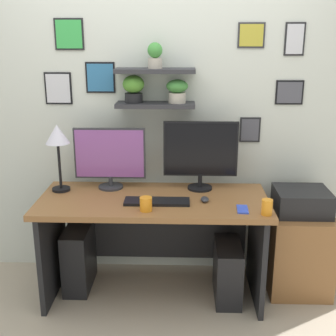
% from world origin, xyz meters
% --- Properties ---
extents(ground_plane, '(8.00, 8.00, 0.00)m').
position_xyz_m(ground_plane, '(0.00, 0.00, 0.00)').
color(ground_plane, tan).
extents(back_wall_assembly, '(4.40, 0.24, 2.70)m').
position_xyz_m(back_wall_assembly, '(0.00, 0.44, 1.36)').
color(back_wall_assembly, silver).
rests_on(back_wall_assembly, ground).
extents(desk, '(1.59, 0.68, 0.75)m').
position_xyz_m(desk, '(0.00, 0.05, 0.54)').
color(desk, brown).
rests_on(desk, ground).
extents(monitor_left, '(0.52, 0.18, 0.45)m').
position_xyz_m(monitor_left, '(-0.33, 0.22, 0.99)').
color(monitor_left, '#2D2D33').
rests_on(monitor_left, desk).
extents(monitor_right, '(0.53, 0.18, 0.50)m').
position_xyz_m(monitor_right, '(0.33, 0.22, 1.02)').
color(monitor_right, black).
rests_on(monitor_right, desk).
extents(keyboard, '(0.44, 0.14, 0.02)m').
position_xyz_m(keyboard, '(0.03, -0.09, 0.76)').
color(keyboard, black).
rests_on(keyboard, desk).
extents(computer_mouse, '(0.06, 0.09, 0.03)m').
position_xyz_m(computer_mouse, '(0.35, -0.05, 0.77)').
color(computer_mouse, '#2D2D33').
rests_on(computer_mouse, desk).
extents(desk_lamp, '(0.17, 0.17, 0.49)m').
position_xyz_m(desk_lamp, '(-0.68, 0.14, 1.13)').
color(desk_lamp, black).
rests_on(desk_lamp, desk).
extents(cell_phone, '(0.08, 0.14, 0.01)m').
position_xyz_m(cell_phone, '(0.59, -0.19, 0.76)').
color(cell_phone, blue).
rests_on(cell_phone, desk).
extents(coffee_mug, '(0.08, 0.08, 0.09)m').
position_xyz_m(coffee_mug, '(-0.03, -0.22, 0.80)').
color(coffee_mug, orange).
rests_on(coffee_mug, desk).
extents(pen_cup, '(0.07, 0.07, 0.10)m').
position_xyz_m(pen_cup, '(0.73, -0.26, 0.80)').
color(pen_cup, orange).
rests_on(pen_cup, desk).
extents(drawer_cabinet, '(0.44, 0.50, 0.60)m').
position_xyz_m(drawer_cabinet, '(1.06, 0.14, 0.30)').
color(drawer_cabinet, brown).
rests_on(drawer_cabinet, ground).
extents(printer, '(0.38, 0.34, 0.17)m').
position_xyz_m(printer, '(1.06, 0.14, 0.69)').
color(printer, black).
rests_on(printer, drawer_cabinet).
extents(computer_tower_left, '(0.18, 0.40, 0.47)m').
position_xyz_m(computer_tower_left, '(-0.57, 0.09, 0.24)').
color(computer_tower_left, black).
rests_on(computer_tower_left, ground).
extents(computer_tower_right, '(0.18, 0.40, 0.41)m').
position_xyz_m(computer_tower_right, '(0.53, -0.03, 0.21)').
color(computer_tower_right, black).
rests_on(computer_tower_right, ground).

